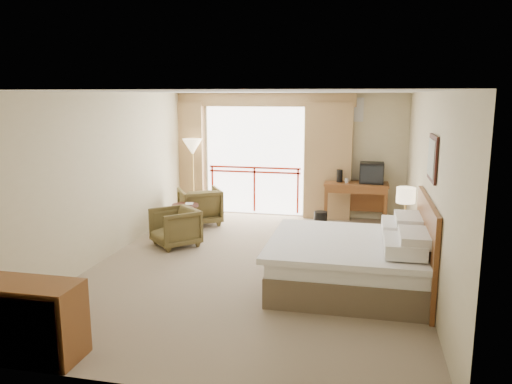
% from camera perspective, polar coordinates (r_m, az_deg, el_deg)
% --- Properties ---
extents(floor, '(7.00, 7.00, 0.00)m').
position_cam_1_polar(floor, '(7.99, 0.03, -8.36)').
color(floor, '#827058').
rests_on(floor, ground).
extents(ceiling, '(7.00, 7.00, 0.00)m').
position_cam_1_polar(ceiling, '(7.54, 0.03, 11.38)').
color(ceiling, white).
rests_on(ceiling, wall_back).
extents(wall_back, '(5.00, 0.00, 5.00)m').
position_cam_1_polar(wall_back, '(11.06, 3.92, 4.24)').
color(wall_back, beige).
rests_on(wall_back, ground).
extents(wall_front, '(5.00, 0.00, 5.00)m').
position_cam_1_polar(wall_front, '(4.39, -9.85, -6.45)').
color(wall_front, beige).
rests_on(wall_front, ground).
extents(wall_left, '(0.00, 7.00, 7.00)m').
position_cam_1_polar(wall_left, '(8.54, -16.60, 1.78)').
color(wall_left, beige).
rests_on(wall_left, ground).
extents(wall_right, '(0.00, 7.00, 7.00)m').
position_cam_1_polar(wall_right, '(7.53, 18.95, 0.45)').
color(wall_right, beige).
rests_on(wall_right, ground).
extents(balcony_door, '(2.40, 0.00, 2.40)m').
position_cam_1_polar(balcony_door, '(11.21, -0.16, 3.58)').
color(balcony_door, white).
rests_on(balcony_door, wall_back).
extents(balcony_railing, '(2.09, 0.03, 1.02)m').
position_cam_1_polar(balcony_railing, '(11.24, -0.19, 1.61)').
color(balcony_railing, '#A2200D').
rests_on(balcony_railing, wall_back).
extents(curtain_left, '(1.00, 0.26, 2.50)m').
position_cam_1_polar(curtain_left, '(11.55, -8.35, 3.93)').
color(curtain_left, olive).
rests_on(curtain_left, wall_back).
extents(curtain_right, '(1.00, 0.26, 2.50)m').
position_cam_1_polar(curtain_right, '(10.83, 8.25, 3.47)').
color(curtain_right, olive).
rests_on(curtain_right, wall_back).
extents(valance, '(4.40, 0.22, 0.28)m').
position_cam_1_polar(valance, '(11.01, -0.28, 10.49)').
color(valance, olive).
rests_on(valance, wall_back).
extents(hvac_vent, '(0.50, 0.04, 0.50)m').
position_cam_1_polar(hvac_vent, '(10.84, 10.86, 9.23)').
color(hvac_vent, silver).
rests_on(hvac_vent, wall_back).
extents(bed, '(2.13, 2.06, 0.97)m').
position_cam_1_polar(bed, '(7.14, 10.90, -7.78)').
color(bed, brown).
rests_on(bed, floor).
extents(headboard, '(0.06, 2.10, 1.30)m').
position_cam_1_polar(headboard, '(7.11, 18.80, -5.96)').
color(headboard, brown).
rests_on(headboard, wall_right).
extents(framed_art, '(0.04, 0.72, 0.60)m').
position_cam_1_polar(framed_art, '(6.87, 19.52, 3.67)').
color(framed_art, black).
rests_on(framed_art, wall_right).
extents(nightstand, '(0.44, 0.52, 0.61)m').
position_cam_1_polar(nightstand, '(8.63, 16.51, -5.23)').
color(nightstand, brown).
rests_on(nightstand, floor).
extents(table_lamp, '(0.31, 0.31, 0.54)m').
position_cam_1_polar(table_lamp, '(8.51, 16.76, -0.42)').
color(table_lamp, tan).
rests_on(table_lamp, nightstand).
extents(phone, '(0.18, 0.14, 0.08)m').
position_cam_1_polar(phone, '(8.39, 16.37, -3.24)').
color(phone, black).
rests_on(phone, nightstand).
extents(desk, '(1.31, 0.63, 0.86)m').
position_cam_1_polar(desk, '(10.69, 11.37, 0.10)').
color(desk, brown).
rests_on(desk, floor).
extents(tv, '(0.48, 0.39, 0.44)m').
position_cam_1_polar(tv, '(10.56, 13.07, 2.13)').
color(tv, black).
rests_on(tv, desk).
extents(coffee_maker, '(0.16, 0.16, 0.27)m').
position_cam_1_polar(coffee_maker, '(10.59, 9.53, 1.81)').
color(coffee_maker, black).
rests_on(coffee_maker, desk).
extents(cup, '(0.08, 0.08, 0.10)m').
position_cam_1_polar(cup, '(10.55, 10.32, 1.28)').
color(cup, white).
rests_on(cup, desk).
extents(wastebasket, '(0.31, 0.31, 0.33)m').
position_cam_1_polar(wastebasket, '(10.22, 7.38, -3.15)').
color(wastebasket, black).
rests_on(wastebasket, floor).
extents(armchair_far, '(1.12, 1.13, 0.76)m').
position_cam_1_polar(armchair_far, '(10.56, -6.38, -3.59)').
color(armchair_far, '#473C1E').
rests_on(armchair_far, floor).
extents(armchair_near, '(1.04, 1.04, 0.68)m').
position_cam_1_polar(armchair_near, '(9.11, -9.15, -6.05)').
color(armchair_near, '#473C1E').
rests_on(armchair_near, floor).
extents(side_table, '(0.51, 0.51, 0.56)m').
position_cam_1_polar(side_table, '(9.82, -8.07, -2.44)').
color(side_table, black).
rests_on(side_table, floor).
extents(book, '(0.20, 0.24, 0.02)m').
position_cam_1_polar(book, '(9.78, -8.10, -1.41)').
color(book, white).
rests_on(book, side_table).
extents(floor_lamp, '(0.44, 0.44, 1.71)m').
position_cam_1_polar(floor_lamp, '(11.11, -7.27, 4.82)').
color(floor_lamp, tan).
rests_on(floor_lamp, floor).
extents(dresser, '(1.20, 0.51, 0.80)m').
position_cam_1_polar(dresser, '(5.76, -25.05, -13.09)').
color(dresser, brown).
rests_on(dresser, floor).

